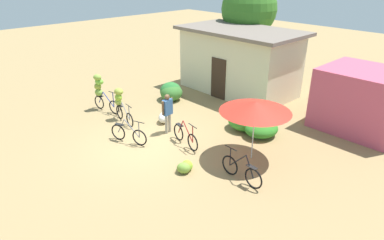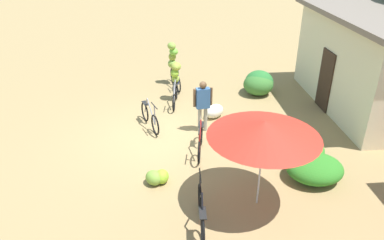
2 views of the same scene
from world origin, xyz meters
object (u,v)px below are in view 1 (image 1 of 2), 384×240
(market_umbrella, at_px, (255,107))
(bicycle_center_loaded, at_px, (129,134))
(tree_behind_building, at_px, (249,9))
(bicycle_near_pile, at_px, (120,102))
(banana_pile_on_ground, at_px, (185,167))
(bicycle_leftmost, at_px, (100,90))
(produce_sack, at_px, (164,117))
(bicycle_by_shop, at_px, (185,136))
(bicycle_rightmost, at_px, (241,171))
(person_vendor, at_px, (168,110))
(building_low, at_px, (239,61))
(shop_pink, at_px, (364,100))

(market_umbrella, bearing_deg, bicycle_center_loaded, -147.59)
(tree_behind_building, bearing_deg, bicycle_near_pile, -87.36)
(banana_pile_on_ground, bearing_deg, bicycle_leftmost, 173.70)
(bicycle_center_loaded, bearing_deg, produce_sack, 103.46)
(bicycle_near_pile, relative_size, produce_sack, 2.27)
(bicycle_by_shop, bearing_deg, bicycle_rightmost, -5.95)
(person_vendor, bearing_deg, tree_behind_building, 108.04)
(produce_sack, bearing_deg, bicycle_center_loaded, -76.54)
(market_umbrella, height_order, banana_pile_on_ground, market_umbrella)
(building_low, height_order, person_vendor, building_low)
(market_umbrella, bearing_deg, bicycle_leftmost, -168.19)
(tree_behind_building, height_order, bicycle_by_shop, tree_behind_building)
(bicycle_by_shop, height_order, produce_sack, bicycle_by_shop)
(banana_pile_on_ground, bearing_deg, bicycle_near_pile, 171.58)
(shop_pink, relative_size, produce_sack, 4.57)
(person_vendor, bearing_deg, market_umbrella, 13.60)
(bicycle_leftmost, bearing_deg, tree_behind_building, 82.27)
(person_vendor, bearing_deg, banana_pile_on_ground, -29.26)
(building_low, bearing_deg, bicycle_by_shop, -67.48)
(building_low, xyz_separation_m, bicycle_center_loaded, (0.88, -7.37, -1.27))
(market_umbrella, height_order, produce_sack, market_umbrella)
(building_low, bearing_deg, produce_sack, -85.84)
(bicycle_center_loaded, distance_m, banana_pile_on_ground, 2.87)
(shop_pink, distance_m, bicycle_rightmost, 6.51)
(bicycle_rightmost, bearing_deg, bicycle_leftmost, -178.59)
(produce_sack, bearing_deg, market_umbrella, 4.57)
(shop_pink, relative_size, bicycle_near_pile, 2.01)
(building_low, height_order, market_umbrella, building_low)
(tree_behind_building, height_order, bicycle_rightmost, tree_behind_building)
(bicycle_near_pile, relative_size, person_vendor, 0.99)
(tree_behind_building, relative_size, person_vendor, 3.35)
(person_vendor, bearing_deg, bicycle_leftmost, -169.80)
(bicycle_leftmost, distance_m, bicycle_rightmost, 7.97)
(building_low, xyz_separation_m, produce_sack, (0.38, -5.29, -1.40))
(bicycle_center_loaded, bearing_deg, building_low, 96.83)
(bicycle_near_pile, distance_m, banana_pile_on_ground, 4.86)
(tree_behind_building, relative_size, bicycle_leftmost, 3.21)
(bicycle_near_pile, bearing_deg, banana_pile_on_ground, -8.42)
(shop_pink, distance_m, bicycle_near_pile, 9.79)
(bicycle_near_pile, bearing_deg, person_vendor, 17.14)
(banana_pile_on_ground, height_order, produce_sack, produce_sack)
(market_umbrella, distance_m, bicycle_leftmost, 7.54)
(market_umbrella, distance_m, bicycle_by_shop, 2.90)
(shop_pink, bearing_deg, bicycle_rightmost, -98.18)
(shop_pink, height_order, tree_behind_building, tree_behind_building)
(market_umbrella, bearing_deg, bicycle_near_pile, -164.99)
(building_low, relative_size, tree_behind_building, 1.14)
(bicycle_rightmost, relative_size, person_vendor, 1.00)
(banana_pile_on_ground, bearing_deg, bicycle_by_shop, 136.56)
(bicycle_near_pile, distance_m, bicycle_center_loaded, 2.15)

